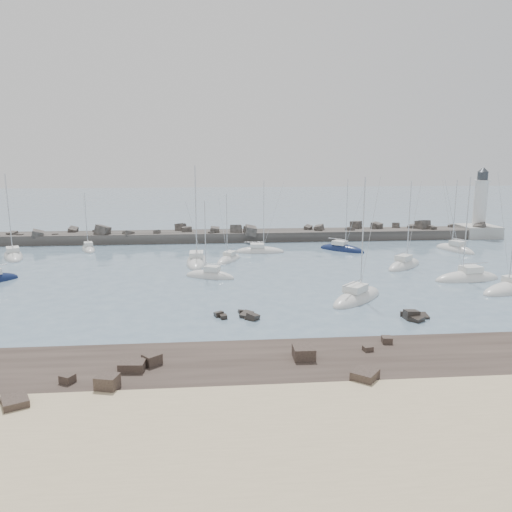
{
  "coord_description": "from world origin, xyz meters",
  "views": [
    {
      "loc": [
        -6.25,
        -57.11,
        16.21
      ],
      "look_at": [
        -0.19,
        12.0,
        2.12
      ],
      "focal_mm": 35.0,
      "sensor_mm": 36.0,
      "label": 1
    }
  ],
  "objects": [
    {
      "name": "sailboat_11",
      "position": [
        29.96,
        -1.5,
        0.14
      ],
      "size": [
        10.38,
        6.77,
        15.67
      ],
      "color": "silver",
      "rests_on": "ground"
    },
    {
      "name": "rock_shelf",
      "position": [
        -0.23,
        -22.01,
        0.02
      ],
      "size": [
        140.0,
        12.0,
        2.02
      ],
      "color": "#2C231E",
      "rests_on": "ground"
    },
    {
      "name": "sand_strip",
      "position": [
        0.0,
        -32.0,
        0.0
      ],
      "size": [
        140.0,
        14.0,
        1.0
      ],
      "primitive_type": "cube",
      "color": "#C7B389",
      "rests_on": "ground"
    },
    {
      "name": "sailboat_7",
      "position": [
        9.99,
        -3.64,
        0.15
      ],
      "size": [
        8.73,
        8.8,
        15.04
      ],
      "color": "silver",
      "rests_on": "ground"
    },
    {
      "name": "sailboat_9",
      "position": [
        27.13,
        4.08,
        0.16
      ],
      "size": [
        9.51,
        4.07,
        14.67
      ],
      "color": "silver",
      "rests_on": "ground"
    },
    {
      "name": "sailboat_10",
      "position": [
        35.24,
        23.85,
        0.16
      ],
      "size": [
        5.23,
        8.58,
        13.19
      ],
      "color": "silver",
      "rests_on": "ground"
    },
    {
      "name": "sailboat_1",
      "position": [
        -38.33,
        24.6,
        0.15
      ],
      "size": [
        6.29,
        9.49,
        14.46
      ],
      "color": "silver",
      "rests_on": "ground"
    },
    {
      "name": "sailboat_8",
      "position": [
        15.94,
        25.97,
        0.14
      ],
      "size": [
        7.94,
        7.66,
        13.34
      ],
      "color": "#0F1A3F",
      "rests_on": "ground"
    },
    {
      "name": "sailboat_3",
      "position": [
        -8.76,
        17.65,
        0.15
      ],
      "size": [
        3.14,
        10.05,
        15.87
      ],
      "color": "silver",
      "rests_on": "ground"
    },
    {
      "name": "rock_cluster_far",
      "position": [
        13.82,
        -10.78,
        0.11
      ],
      "size": [
        2.72,
        3.07,
        1.58
      ],
      "color": "black",
      "rests_on": "ground"
    },
    {
      "name": "sailboat_6",
      "position": [
        -3.83,
        19.09,
        0.13
      ],
      "size": [
        5.17,
        7.37,
        11.34
      ],
      "color": "silver",
      "rests_on": "ground"
    },
    {
      "name": "sailboat_4",
      "position": [
        1.6,
        25.34,
        0.13
      ],
      "size": [
        8.46,
        3.21,
        13.05
      ],
      "color": "silver",
      "rests_on": "ground"
    },
    {
      "name": "breakwater",
      "position": [
        -7.73,
        37.99,
        0.32
      ],
      "size": [
        115.0,
        7.62,
        5.51
      ],
      "color": "#322F2D",
      "rests_on": "ground"
    },
    {
      "name": "sailboat_5",
      "position": [
        -6.72,
        8.42,
        0.15
      ],
      "size": [
        7.27,
        4.68,
        11.27
      ],
      "color": "silver",
      "rests_on": "ground"
    },
    {
      "name": "sailboat_14",
      "position": [
        21.79,
        12.39,
        0.16
      ],
      "size": [
        8.02,
        7.73,
        13.65
      ],
      "color": "silver",
      "rests_on": "ground"
    },
    {
      "name": "sailboat_13",
      "position": [
        -27.78,
        29.98,
        0.14
      ],
      "size": [
        4.17,
        6.97,
        10.7
      ],
      "color": "silver",
      "rests_on": "ground"
    },
    {
      "name": "lighthouse",
      "position": [
        47.0,
        38.0,
        3.09
      ],
      "size": [
        7.0,
        7.0,
        14.6
      ],
      "color": "#9C9C97",
      "rests_on": "ground"
    },
    {
      "name": "ground",
      "position": [
        0.0,
        0.0,
        0.0
      ],
      "size": [
        400.0,
        400.0,
        0.0
      ],
      "primitive_type": "plane",
      "color": "slate",
      "rests_on": "ground"
    },
    {
      "name": "rock_cluster_near",
      "position": [
        -3.49,
        -8.71,
        0.02
      ],
      "size": [
        4.74,
        3.43,
        1.5
      ],
      "color": "black",
      "rests_on": "ground"
    }
  ]
}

